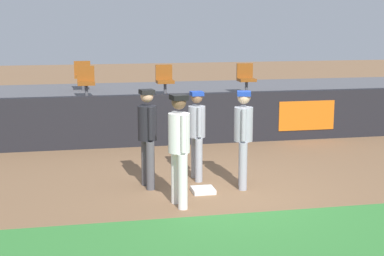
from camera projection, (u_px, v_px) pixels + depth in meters
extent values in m
plane|color=#846042|center=(219.00, 191.00, 10.60)|extent=(60.00, 60.00, 0.00)
cube|color=#388438|center=(266.00, 246.00, 8.04)|extent=(18.00, 2.80, 0.01)
cube|color=white|center=(203.00, 190.00, 10.53)|extent=(0.40, 0.40, 0.08)
cylinder|color=white|center=(176.00, 177.00, 9.85)|extent=(0.16, 0.16, 0.93)
cylinder|color=white|center=(183.00, 182.00, 9.54)|extent=(0.16, 0.16, 0.93)
cylinder|color=white|center=(179.00, 133.00, 9.55)|extent=(0.41, 0.41, 0.65)
sphere|color=brown|center=(179.00, 102.00, 9.45)|extent=(0.24, 0.24, 0.24)
cube|color=black|center=(179.00, 97.00, 9.44)|extent=(0.29, 0.29, 0.08)
cylinder|color=white|center=(175.00, 129.00, 9.74)|extent=(0.09, 0.09, 0.61)
cylinder|color=white|center=(184.00, 134.00, 9.35)|extent=(0.09, 0.09, 0.61)
ellipsoid|color=brown|center=(180.00, 144.00, 9.83)|extent=(0.15, 0.22, 0.28)
cylinder|color=#9EA3AD|center=(243.00, 162.00, 10.92)|extent=(0.15, 0.15, 0.89)
cylinder|color=#9EA3AD|center=(243.00, 166.00, 10.61)|extent=(0.15, 0.15, 0.89)
cylinder|color=#9EA3AD|center=(243.00, 124.00, 10.62)|extent=(0.42, 0.42, 0.62)
sphere|color=beige|center=(244.00, 98.00, 10.53)|extent=(0.23, 0.23, 0.23)
cube|color=#193899|center=(244.00, 93.00, 10.52)|extent=(0.30, 0.30, 0.08)
cylinder|color=#9EA3AD|center=(243.00, 121.00, 10.82)|extent=(0.09, 0.09, 0.58)
cylinder|color=#9EA3AD|center=(244.00, 125.00, 10.42)|extent=(0.09, 0.09, 0.58)
cylinder|color=#9EA3AD|center=(195.00, 157.00, 11.44)|extent=(0.15, 0.15, 0.85)
cylinder|color=#9EA3AD|center=(199.00, 160.00, 11.14)|extent=(0.15, 0.15, 0.85)
cylinder|color=#9EA3AD|center=(197.00, 122.00, 11.15)|extent=(0.34, 0.34, 0.60)
sphere|color=#8C6647|center=(197.00, 97.00, 11.07)|extent=(0.22, 0.22, 0.22)
cube|color=#193899|center=(197.00, 94.00, 11.05)|extent=(0.24, 0.24, 0.08)
cylinder|color=#9EA3AD|center=(194.00, 119.00, 11.34)|extent=(0.09, 0.09, 0.56)
cylinder|color=#9EA3AD|center=(199.00, 122.00, 10.96)|extent=(0.09, 0.09, 0.56)
cylinder|color=#4C4C51|center=(145.00, 162.00, 10.93)|extent=(0.15, 0.15, 0.90)
cylinder|color=#4C4C51|center=(150.00, 166.00, 10.63)|extent=(0.15, 0.15, 0.90)
cylinder|color=black|center=(147.00, 123.00, 10.63)|extent=(0.40, 0.40, 0.63)
sphere|color=tan|center=(147.00, 96.00, 10.54)|extent=(0.24, 0.24, 0.24)
cube|color=black|center=(147.00, 92.00, 10.53)|extent=(0.28, 0.28, 0.08)
cylinder|color=black|center=(144.00, 120.00, 10.82)|extent=(0.09, 0.09, 0.59)
cylinder|color=black|center=(151.00, 124.00, 10.44)|extent=(0.09, 0.09, 0.59)
cube|color=black|center=(179.00, 119.00, 14.42)|extent=(18.00, 0.24, 1.26)
cube|color=orange|center=(307.00, 116.00, 14.96)|extent=(1.50, 0.02, 0.76)
cube|color=#59595E|center=(163.00, 108.00, 16.92)|extent=(18.00, 4.80, 1.02)
cylinder|color=#4C4C51|center=(246.00, 87.00, 16.05)|extent=(0.08, 0.08, 0.40)
cube|color=#8C4714|center=(247.00, 80.00, 16.02)|extent=(0.46, 0.44, 0.08)
cube|color=#8C4714|center=(245.00, 70.00, 16.15)|extent=(0.46, 0.06, 0.40)
cylinder|color=#4C4C51|center=(165.00, 89.00, 15.60)|extent=(0.08, 0.08, 0.40)
cube|color=#8C4714|center=(165.00, 82.00, 15.57)|extent=(0.45, 0.44, 0.08)
cube|color=#8C4714|center=(164.00, 72.00, 15.70)|extent=(0.45, 0.06, 0.40)
cylinder|color=#4C4C51|center=(83.00, 83.00, 16.91)|extent=(0.08, 0.08, 0.40)
cube|color=#8C4714|center=(83.00, 77.00, 16.88)|extent=(0.47, 0.44, 0.08)
cube|color=#8C4714|center=(82.00, 68.00, 17.02)|extent=(0.47, 0.06, 0.40)
cylinder|color=#4C4C51|center=(86.00, 91.00, 15.19)|extent=(0.08, 0.08, 0.40)
cube|color=#8C4714|center=(86.00, 83.00, 15.16)|extent=(0.45, 0.44, 0.08)
cube|color=#8C4714|center=(86.00, 73.00, 15.29)|extent=(0.45, 0.06, 0.40)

